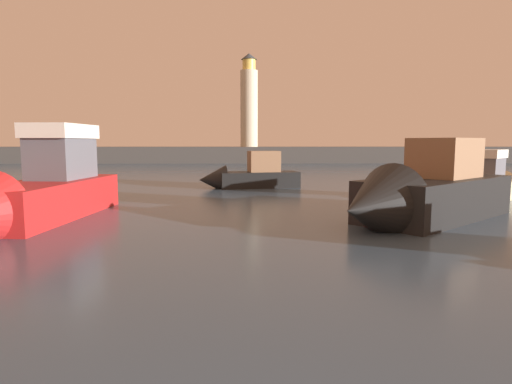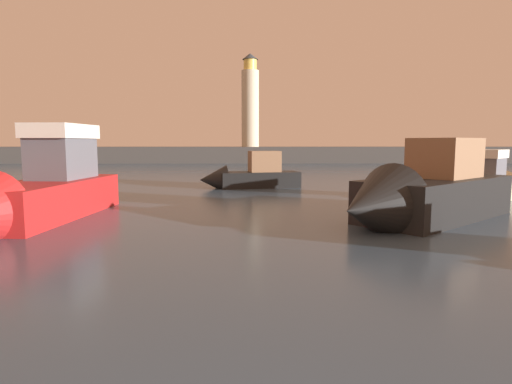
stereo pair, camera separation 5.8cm
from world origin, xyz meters
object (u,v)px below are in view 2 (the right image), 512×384
mooring_buoy (63,189)px  motorboat_5 (495,184)px  motorboat_2 (247,176)px  motorboat_4 (419,195)px  motorboat_1 (33,192)px  lighthouse (250,103)px

mooring_buoy → motorboat_5: bearing=-2.7°
motorboat_2 → motorboat_5: 14.12m
motorboat_4 → motorboat_5: motorboat_4 is taller
motorboat_2 → motorboat_5: size_ratio=1.17×
motorboat_1 → motorboat_2: (7.70, 12.00, -0.38)m
lighthouse → motorboat_4: (5.96, -47.41, -7.51)m
motorboat_2 → motorboat_5: (13.00, -5.52, 0.02)m
lighthouse → motorboat_4: size_ratio=1.50×
lighthouse → motorboat_4: 48.37m
motorboat_2 → motorboat_4: motorboat_4 is taller
lighthouse → motorboat_5: 43.26m
motorboat_1 → motorboat_4: motorboat_1 is taller
motorboat_5 → mooring_buoy: motorboat_5 is taller
motorboat_1 → lighthouse: bearing=80.3°
motorboat_4 → motorboat_2: bearing=117.1°
motorboat_2 → motorboat_4: bearing=-62.9°
lighthouse → motorboat_1: (-8.04, -47.12, -7.40)m
motorboat_2 → mooring_buoy: bearing=-155.9°
mooring_buoy → motorboat_2: bearing=24.1°
motorboat_5 → mooring_buoy: (-22.89, 1.09, -0.33)m
motorboat_1 → motorboat_4: 14.00m
motorboat_1 → motorboat_2: 14.27m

